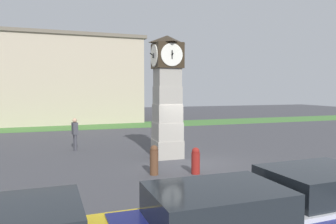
{
  "coord_description": "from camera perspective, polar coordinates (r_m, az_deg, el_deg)",
  "views": [
    {
      "loc": [
        -5.47,
        -12.85,
        3.18
      ],
      "look_at": [
        -0.29,
        2.54,
        2.02
      ],
      "focal_mm": 35.0,
      "sensor_mm": 36.0,
      "label": 1
    }
  ],
  "objects": [
    {
      "name": "ground_plane",
      "position": [
        14.32,
        4.39,
        -8.75
      ],
      "size": [
        82.19,
        82.19,
        0.0
      ],
      "primitive_type": "plane",
      "color": "#424247"
    },
    {
      "name": "bollard_mid_row",
      "position": [
        12.37,
        4.84,
        -8.42
      ],
      "size": [
        0.32,
        0.32,
        1.0
      ],
      "color": "maroon",
      "rests_on": "ground_plane"
    },
    {
      "name": "clock_tower",
      "position": [
        14.98,
        -0.12,
        2.73
      ],
      "size": [
        1.67,
        1.54,
        5.58
      ],
      "color": "#9D988D",
      "rests_on": "ground_plane"
    },
    {
      "name": "bollard_near_tower",
      "position": [
        12.2,
        -2.44,
        -8.32
      ],
      "size": [
        0.31,
        0.31,
        1.11
      ],
      "color": "brown",
      "rests_on": "ground_plane"
    },
    {
      "name": "warehouse_blue_far",
      "position": [
        33.96,
        -21.03,
        5.25
      ],
      "size": [
        18.43,
        10.91,
        8.03
      ],
      "color": "#B7A88E",
      "rests_on": "ground_plane"
    },
    {
      "name": "grass_verge_far",
      "position": [
        29.24,
        -2.41,
        -2.11
      ],
      "size": [
        49.32,
        4.38,
        0.04
      ],
      "primitive_type": "cube",
      "color": "#477A38",
      "rests_on": "ground_plane"
    },
    {
      "name": "car_by_building",
      "position": [
        7.7,
        25.82,
        -14.36
      ],
      "size": [
        3.88,
        2.02,
        1.57
      ],
      "color": "silver",
      "rests_on": "ground_plane"
    },
    {
      "name": "pedestrian_near_bench",
      "position": [
        17.49,
        -15.91,
        -3.38
      ],
      "size": [
        0.32,
        0.44,
        1.67
      ],
      "color": "#3F3F47",
      "rests_on": "ground_plane"
    }
  ]
}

